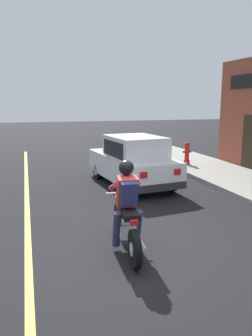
# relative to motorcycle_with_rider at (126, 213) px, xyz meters

# --- Properties ---
(ground_plane) EXTENTS (80.00, 80.00, 0.00)m
(ground_plane) POSITION_rel_motorcycle_with_rider_xyz_m (0.12, -0.14, -0.68)
(ground_plane) COLOR black
(lane_stripe) EXTENTS (0.12, 19.80, 0.01)m
(lane_stripe) POSITION_rel_motorcycle_with_rider_xyz_m (-1.68, 2.86, -0.67)
(lane_stripe) COLOR #D1C64C
(lane_stripe) RESTS_ON ground
(motorcycle_with_rider) EXTENTS (0.60, 2.02, 1.62)m
(motorcycle_with_rider) POSITION_rel_motorcycle_with_rider_xyz_m (0.00, 0.00, 0.00)
(motorcycle_with_rider) COLOR black
(motorcycle_with_rider) RESTS_ON ground
(car_hatchback) EXTENTS (2.05, 3.94, 1.57)m
(car_hatchback) POSITION_rel_motorcycle_with_rider_xyz_m (1.54, 4.35, 0.09)
(car_hatchback) COLOR black
(car_hatchback) RESTS_ON ground
(fire_hydrant) EXTENTS (0.36, 0.24, 0.88)m
(fire_hydrant) POSITION_rel_motorcycle_with_rider_xyz_m (4.50, 6.42, -0.11)
(fire_hydrant) COLOR red
(fire_hydrant) RESTS_ON sidewalk_curb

